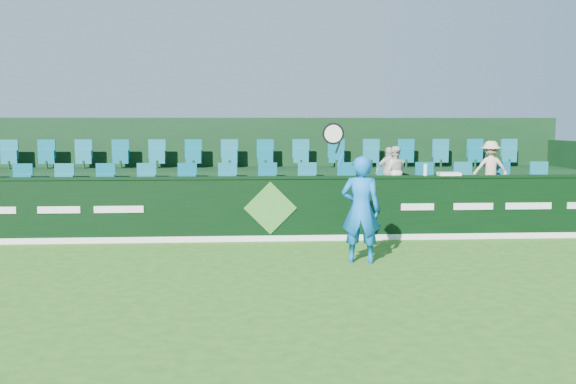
{
  "coord_description": "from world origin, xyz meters",
  "views": [
    {
      "loc": [
        -0.47,
        -9.28,
        2.45
      ],
      "look_at": [
        0.3,
        2.8,
        1.15
      ],
      "focal_mm": 40.0,
      "sensor_mm": 36.0,
      "label": 1
    }
  ],
  "objects": [
    {
      "name": "seat_row_front",
      "position": [
        0.0,
        5.5,
        1.1
      ],
      "size": [
        13.5,
        0.5,
        0.6
      ],
      "primitive_type": "cube",
      "color": "#14667A",
      "rests_on": "stand_tier_front"
    },
    {
      "name": "spectator_right",
      "position": [
        5.12,
        5.12,
        1.42
      ],
      "size": [
        0.86,
        0.57,
        1.25
      ],
      "primitive_type": "imported",
      "rotation": [
        0.0,
        0.0,
        3.01
      ],
      "color": "beige",
      "rests_on": "stand_tier_front"
    },
    {
      "name": "towel",
      "position": [
        3.79,
        4.0,
        1.38
      ],
      "size": [
        0.46,
        0.3,
        0.07
      ],
      "primitive_type": "cube",
      "color": "silver",
      "rests_on": "sponsor_hoarding"
    },
    {
      "name": "seat_row_back",
      "position": [
        0.0,
        7.3,
        1.6
      ],
      "size": [
        13.5,
        0.5,
        0.6
      ],
      "primitive_type": "cube",
      "color": "#14667A",
      "rests_on": "stand_tier_back"
    },
    {
      "name": "spectator_middle",
      "position": [
        2.76,
        5.12,
        1.36
      ],
      "size": [
        0.68,
        0.36,
        1.11
      ],
      "primitive_type": "imported",
      "rotation": [
        0.0,
        0.0,
        3.27
      ],
      "color": "beige",
      "rests_on": "stand_tier_front"
    },
    {
      "name": "tennis_player",
      "position": [
        1.51,
        1.77,
        0.96
      ],
      "size": [
        1.14,
        0.59,
        2.52
      ],
      "color": "blue",
      "rests_on": "ground"
    },
    {
      "name": "spectator_left",
      "position": [
        2.88,
        5.12,
        1.37
      ],
      "size": [
        0.61,
        0.51,
        1.13
      ],
      "primitive_type": "imported",
      "rotation": [
        0.0,
        0.0,
        2.99
      ],
      "color": "silver",
      "rests_on": "stand_tier_front"
    },
    {
      "name": "sponsor_hoarding",
      "position": [
        0.0,
        4.0,
        0.67
      ],
      "size": [
        16.0,
        0.25,
        1.35
      ],
      "color": "black",
      "rests_on": "ground"
    },
    {
      "name": "drinks_bottle",
      "position": [
        3.28,
        4.0,
        1.47
      ],
      "size": [
        0.08,
        0.08,
        0.25
      ],
      "primitive_type": "cylinder",
      "color": "white",
      "rests_on": "sponsor_hoarding"
    },
    {
      "name": "stand_tier_back",
      "position": [
        0.0,
        7.0,
        0.65
      ],
      "size": [
        16.0,
        1.8,
        1.3
      ],
      "primitive_type": "cube",
      "color": "black",
      "rests_on": "ground"
    },
    {
      "name": "ground",
      "position": [
        0.0,
        0.0,
        0.0
      ],
      "size": [
        60.0,
        60.0,
        0.0
      ],
      "primitive_type": "plane",
      "color": "#276317",
      "rests_on": "ground"
    },
    {
      "name": "stand_rear",
      "position": [
        0.0,
        7.44,
        1.22
      ],
      "size": [
        16.0,
        4.1,
        2.6
      ],
      "color": "black",
      "rests_on": "ground"
    },
    {
      "name": "stand_tier_front",
      "position": [
        0.0,
        5.1,
        0.4
      ],
      "size": [
        16.0,
        2.0,
        0.8
      ],
      "primitive_type": "cube",
      "color": "black",
      "rests_on": "ground"
    }
  ]
}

